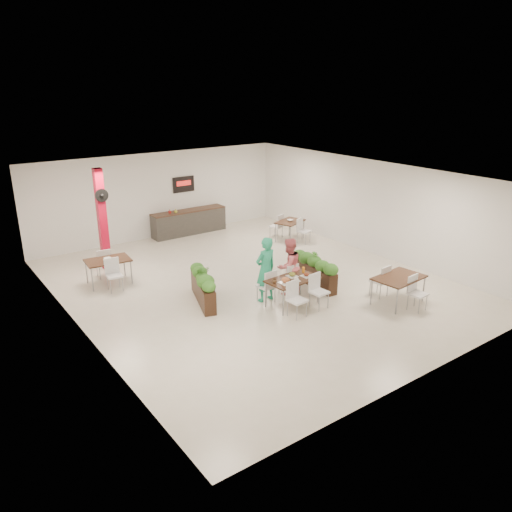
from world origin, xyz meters
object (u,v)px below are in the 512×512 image
at_px(red_column, 102,218).
at_px(diner_man, 266,269).
at_px(planter_right, 314,269).
at_px(service_counter, 189,221).
at_px(side_table_a, 108,263).
at_px(side_table_c, 399,281).
at_px(diner_woman, 289,266).
at_px(planter_left, 203,284).
at_px(main_table, 292,283).
at_px(side_table_b, 290,224).

relative_size(red_column, diner_man, 1.78).
height_order(diner_man, planter_right, diner_man).
bearing_deg(service_counter, side_table_a, -144.25).
distance_m(diner_man, side_table_c, 3.56).
distance_m(diner_woman, planter_left, 2.42).
bearing_deg(side_table_c, planter_left, 138.48).
xyz_separation_m(red_column, planter_right, (4.41, -4.92, -1.14)).
bearing_deg(side_table_a, service_counter, 41.08).
bearing_deg(service_counter, main_table, -97.53).
relative_size(planter_right, side_table_b, 1.17).
bearing_deg(planter_right, side_table_a, 143.02).
bearing_deg(planter_left, diner_woman, -22.13).
distance_m(side_table_a, side_table_b, 7.02).
xyz_separation_m(red_column, side_table_b, (6.62, -1.14, -1.02)).
bearing_deg(side_table_a, main_table, -46.33).
xyz_separation_m(service_counter, side_table_b, (2.63, -3.00, 0.13)).
xyz_separation_m(diner_man, side_table_a, (-3.02, 3.65, -0.27)).
height_order(diner_woman, side_table_a, diner_woman).
height_order(planter_right, side_table_b, planter_right).
relative_size(main_table, side_table_c, 1.03).
height_order(main_table, side_table_c, same).
xyz_separation_m(diner_woman, planter_left, (-2.23, 0.91, -0.29)).
height_order(side_table_a, side_table_c, same).
xyz_separation_m(side_table_b, side_table_c, (-1.23, -6.03, 0.02)).
xyz_separation_m(diner_man, planter_left, (-1.43, 0.91, -0.39)).
bearing_deg(side_table_b, planter_left, -172.02).
distance_m(main_table, side_table_a, 5.49).
xyz_separation_m(service_counter, side_table_c, (1.40, -9.03, 0.15)).
relative_size(main_table, planter_right, 0.87).
bearing_deg(planter_left, side_table_a, 120.06).
height_order(red_column, side_table_b, red_column).
bearing_deg(red_column, side_table_c, -53.02).
bearing_deg(service_counter, side_table_c, -81.20).
distance_m(main_table, side_table_c, 2.85).
bearing_deg(diner_man, red_column, -66.01).
relative_size(planter_left, planter_right, 0.97).
bearing_deg(diner_man, diner_woman, 176.11).
xyz_separation_m(service_counter, planter_right, (0.41, -6.78, 0.01)).
distance_m(diner_woman, planter_right, 1.04).
bearing_deg(main_table, diner_woman, 58.01).
height_order(planter_left, side_table_c, planter_left).
bearing_deg(side_table_a, red_column, 78.37).
bearing_deg(diner_man, planter_right, 177.13).
relative_size(side_table_a, side_table_b, 0.99).
relative_size(diner_woman, planter_left, 0.85).
relative_size(main_table, diner_man, 0.94).
xyz_separation_m(service_counter, diner_man, (-1.38, -6.82, 0.41)).
relative_size(red_column, side_table_c, 1.94).
bearing_deg(main_table, planter_left, 139.33).
bearing_deg(diner_woman, planter_right, 177.96).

